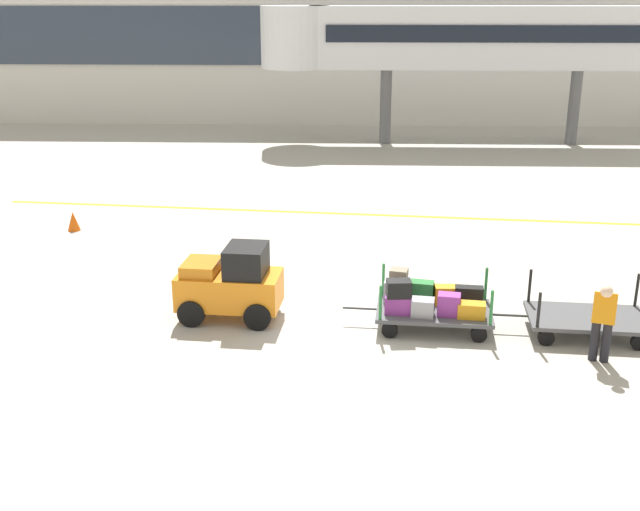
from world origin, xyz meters
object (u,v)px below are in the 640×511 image
Objects in this scene: baggage_cart_lead at (430,302)px; safety_cone_near at (73,221)px; baggage_cart_middle at (587,319)px; baggage_handler at (603,319)px; baggage_tug at (231,284)px.

baggage_cart_lead reaches higher than safety_cone_near.
baggage_cart_middle is 1.95× the size of baggage_handler.
baggage_tug is at bearing 175.23° from baggage_cart_lead.
baggage_cart_lead is at bearing -34.15° from safety_cone_near.
baggage_tug is at bearing 175.13° from baggage_cart_middle.
baggage_cart_lead is at bearing -4.77° from baggage_tug.
baggage_cart_middle is at bearing 84.70° from baggage_handler.
baggage_cart_lead is at bearing 174.99° from baggage_cart_middle.
baggage_handler reaches higher than baggage_cart_lead.
baggage_handler is 2.84× the size of safety_cone_near.
baggage_cart_lead is 1.95× the size of baggage_handler.
baggage_handler is at bearing -26.64° from baggage_cart_lead.
baggage_handler is (-0.11, -1.22, 0.52)m from baggage_cart_middle.
safety_cone_near is (-12.54, 6.69, -0.07)m from baggage_cart_middle.
safety_cone_near is at bearing 145.85° from baggage_cart_lead.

